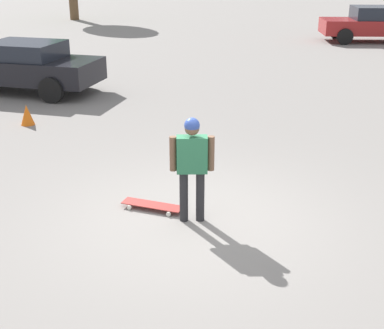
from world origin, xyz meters
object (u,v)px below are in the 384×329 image
(person, at_px, (192,159))
(car_parked_near, at_px, (24,66))
(traffic_cone, at_px, (27,115))
(car_parked_far, at_px, (373,24))
(skateboard, at_px, (152,205))

(person, bearing_deg, car_parked_near, 119.51)
(person, height_order, traffic_cone, person)
(person, height_order, car_parked_far, person)
(traffic_cone, bearing_deg, person, -38.74)
(skateboard, height_order, car_parked_near, car_parked_near)
(traffic_cone, bearing_deg, car_parked_far, 59.30)
(car_parked_near, bearing_deg, car_parked_far, -128.32)
(person, distance_m, car_parked_near, 9.14)
(skateboard, distance_m, car_parked_far, 18.88)
(person, height_order, car_parked_near, person)
(skateboard, distance_m, car_parked_near, 8.55)
(car_parked_far, height_order, traffic_cone, car_parked_far)
(car_parked_near, bearing_deg, traffic_cone, 121.98)
(skateboard, bearing_deg, car_parked_far, -96.93)
(person, distance_m, car_parked_far, 18.92)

